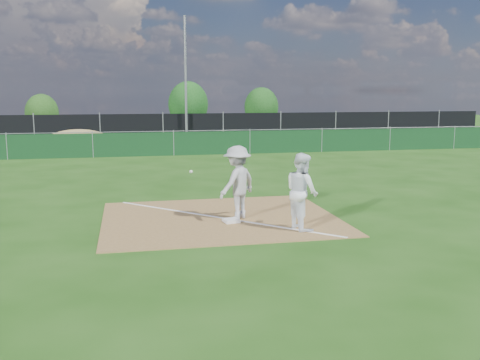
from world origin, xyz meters
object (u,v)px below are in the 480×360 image
Objects in this scene: car_left at (55,127)px; tree_mid at (188,104)px; first_base at (231,221)px; tree_right at (261,107)px; runner at (302,191)px; play_at_first at (237,183)px; light_pole at (186,79)px; car_mid at (139,126)px; tree_left at (42,113)px; car_right at (232,127)px.

tree_mid is (10.31, 6.82, 1.41)m from car_left.
tree_right reaches higher than first_base.
runner is 35.03m from tree_mid.
play_at_first is at bearing -94.33° from tree_mid.
light_pole is 22.10m from play_at_first.
car_mid reaches higher than first_base.
light_pole reaches higher than first_base.
tree_mid is (1.47, 11.85, -1.89)m from light_pole.
play_at_first is at bearing -73.62° from tree_left.
first_base is 27.47m from car_right.
runner is at bearing -165.48° from car_mid.
car_left is 12.44m from tree_mid.
tree_right is (10.93, 6.07, 1.15)m from car_mid.
first_base is 0.10× the size of tree_right.
car_left is 5.00m from tree_left.
runner is (0.23, -23.14, -3.08)m from light_pole.
tree_mid reaches higher than tree_right.
light_pole reaches higher than tree_left.
play_at_first reaches higher than car_mid.
play_at_first is 0.47× the size of tree_mid.
light_pole is 1.93× the size of car_mid.
tree_left reaches higher than runner.
car_mid is at bearing -93.02° from car_left.
light_pole is 10.69m from car_left.
runner is at bearing -171.05° from car_left.
runner is 0.45× the size of car_mid.
tree_left is at bearing 7.24° from runner.
play_at_first is at bearing -167.90° from car_mid.
car_left is (-7.53, 27.23, 0.65)m from first_base.
light_pole is at bearing -97.07° from tree_mid.
light_pole is 4.16× the size of play_at_first.
tree_mid is at bearing -12.66° from runner.
car_mid is at bearing 93.32° from first_base.
tree_left is 0.74× the size of tree_mid.
first_base is 2.00m from runner.
tree_mid is (2.78, 34.05, 2.05)m from first_base.
tree_right reaches higher than tree_left.
car_right is at bearing -18.26° from runner.
car_mid is (5.92, 0.61, -0.01)m from car_left.
light_pole is at bearing 147.32° from car_right.
play_at_first is at bearing -172.80° from car_left.
car_mid is 1.03× the size of car_right.
runner is 35.72m from tree_right.
car_left is 1.01× the size of car_right.
tree_left reaches higher than car_mid.
runner is 0.61× the size of tree_left.
first_base is 27.90m from car_mid.
light_pole reaches higher than runner.
car_right is at bearing -120.16° from tree_right.
car_left is at bearing 7.22° from runner.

